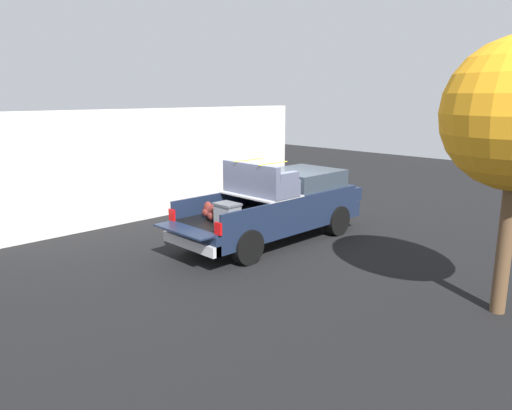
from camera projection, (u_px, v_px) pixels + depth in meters
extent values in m
plane|color=black|center=(272.00, 241.00, 13.24)|extent=(40.00, 40.00, 0.00)
cube|color=#162138|center=(272.00, 219.00, 13.10)|extent=(5.50, 1.92, 0.45)
cube|color=black|center=(239.00, 218.00, 12.23)|extent=(2.80, 1.80, 0.04)
cube|color=#162138|center=(215.00, 203.00, 12.83)|extent=(2.80, 0.06, 0.50)
cube|color=#162138|center=(265.00, 215.00, 11.53)|extent=(2.80, 0.06, 0.50)
cube|color=#162138|center=(276.00, 201.00, 13.11)|extent=(0.06, 1.80, 0.50)
cube|color=#162138|center=(185.00, 230.00, 11.09)|extent=(0.55, 1.80, 0.04)
cube|color=#B2B2B7|center=(261.00, 194.00, 12.64)|extent=(1.25, 1.92, 0.04)
cube|color=#162138|center=(304.00, 194.00, 13.91)|extent=(2.30, 1.92, 0.50)
cube|color=#2D3842|center=(303.00, 178.00, 13.74)|extent=(1.94, 1.76, 0.47)
cube|color=#162138|center=(333.00, 190.00, 14.85)|extent=(0.40, 1.82, 0.38)
cube|color=#B2B2B7|center=(191.00, 243.00, 11.27)|extent=(0.24, 1.92, 0.24)
cube|color=red|center=(172.00, 215.00, 11.84)|extent=(0.06, 0.20, 0.28)
cube|color=red|center=(218.00, 229.00, 10.61)|extent=(0.06, 0.20, 0.28)
cylinder|color=black|center=(290.00, 210.00, 14.95)|extent=(0.85, 0.30, 0.85)
cylinder|color=black|center=(337.00, 220.00, 13.72)|extent=(0.85, 0.30, 0.85)
cylinder|color=black|center=(201.00, 232.00, 12.57)|extent=(0.85, 0.30, 0.85)
cylinder|color=black|center=(247.00, 247.00, 11.34)|extent=(0.85, 0.30, 0.85)
cube|color=slate|center=(227.00, 215.00, 11.40)|extent=(0.40, 0.55, 0.48)
cube|color=#505359|center=(227.00, 204.00, 11.34)|extent=(0.44, 0.59, 0.05)
ellipsoid|color=maroon|center=(214.00, 213.00, 11.77)|extent=(0.20, 0.32, 0.41)
ellipsoid|color=maroon|center=(210.00, 216.00, 11.70)|extent=(0.09, 0.22, 0.18)
ellipsoid|color=maroon|center=(208.00, 210.00, 12.10)|extent=(0.20, 0.31, 0.41)
ellipsoid|color=maroon|center=(205.00, 213.00, 12.03)|extent=(0.09, 0.22, 0.18)
cube|color=#4C5166|center=(261.00, 185.00, 12.59)|extent=(0.92, 1.95, 0.42)
cube|color=#4C5166|center=(250.00, 171.00, 12.25)|extent=(0.16, 1.95, 0.40)
cube|color=#4C5166|center=(239.00, 169.00, 13.17)|extent=(0.68, 0.20, 0.22)
cube|color=#4C5166|center=(287.00, 177.00, 11.95)|extent=(0.68, 0.20, 0.22)
cube|color=yellow|center=(249.00, 160.00, 12.76)|extent=(1.02, 0.03, 0.02)
cube|color=yellow|center=(273.00, 163.00, 12.15)|extent=(1.02, 0.03, 0.02)
cube|color=silver|center=(163.00, 162.00, 15.83)|extent=(11.41, 0.36, 3.48)
cylinder|color=brown|center=(506.00, 239.00, 8.60)|extent=(0.26, 0.26, 2.80)
cylinder|color=#2D2D33|center=(278.00, 191.00, 17.86)|extent=(0.56, 0.56, 0.90)
cylinder|color=#2D2D33|center=(278.00, 177.00, 17.75)|extent=(0.60, 0.60, 0.08)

